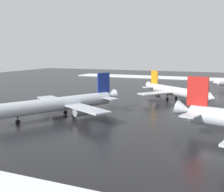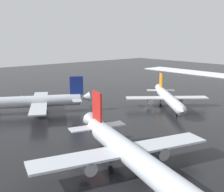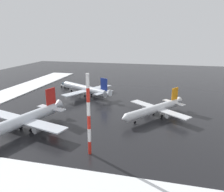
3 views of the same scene
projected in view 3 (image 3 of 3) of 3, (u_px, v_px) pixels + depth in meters
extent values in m
plane|color=black|center=(164.00, 108.00, 77.91)|extent=(240.00, 240.00, 0.00)
cube|color=white|center=(3.00, 96.00, 93.11)|extent=(14.00, 116.00, 0.34)
cylinder|color=silver|center=(84.00, 89.00, 93.71)|extent=(23.80, 14.72, 2.89)
cone|color=silver|center=(65.00, 84.00, 102.62)|extent=(3.11, 3.39, 2.75)
cone|color=silver|center=(108.00, 93.00, 84.56)|extent=(3.84, 3.61, 2.81)
cube|color=silver|center=(75.00, 93.00, 87.16)|extent=(8.57, 11.50, 0.31)
cylinder|color=gray|center=(78.00, 94.00, 88.88)|extent=(3.35, 2.88, 1.70)
cube|color=silver|center=(100.00, 87.00, 97.11)|extent=(8.57, 11.50, 0.31)
cylinder|color=gray|center=(96.00, 90.00, 96.40)|extent=(3.35, 2.88, 1.70)
cube|color=navy|center=(104.00, 84.00, 85.03)|extent=(3.14, 1.89, 4.76)
cube|color=silver|center=(99.00, 94.00, 84.22)|extent=(3.89, 4.64, 0.20)
cube|color=silver|center=(108.00, 91.00, 87.86)|extent=(3.89, 4.64, 0.20)
cylinder|color=black|center=(71.00, 88.00, 99.83)|extent=(0.20, 0.20, 0.60)
cylinder|color=black|center=(72.00, 91.00, 100.17)|extent=(0.96, 0.71, 0.94)
cylinder|color=black|center=(85.00, 93.00, 91.08)|extent=(0.20, 0.20, 0.60)
cylinder|color=black|center=(85.00, 96.00, 91.41)|extent=(0.96, 0.71, 0.94)
cylinder|color=black|center=(91.00, 92.00, 93.75)|extent=(0.20, 0.20, 0.60)
cylinder|color=black|center=(92.00, 94.00, 94.08)|extent=(0.96, 0.71, 0.94)
cylinder|color=silver|center=(153.00, 110.00, 68.47)|extent=(16.04, 19.58, 2.58)
cone|color=silver|center=(124.00, 119.00, 61.10)|extent=(3.06, 2.95, 2.45)
cone|color=silver|center=(177.00, 101.00, 75.80)|extent=(3.40, 3.49, 2.51)
cube|color=silver|center=(174.00, 114.00, 65.19)|extent=(9.85, 8.71, 0.27)
cylinder|color=gray|center=(169.00, 115.00, 66.32)|extent=(2.79, 2.97, 1.52)
cube|color=silver|center=(144.00, 104.00, 74.59)|extent=(9.85, 8.71, 0.27)
cylinder|color=gray|center=(146.00, 108.00, 73.42)|extent=(2.79, 2.97, 1.52)
cube|color=orange|center=(175.00, 94.00, 73.94)|extent=(2.08, 2.57, 4.26)
cube|color=silver|center=(180.00, 104.00, 72.94)|extent=(4.09, 3.80, 0.18)
cube|color=silver|center=(168.00, 101.00, 76.38)|extent=(4.09, 3.80, 0.18)
cylinder|color=black|center=(135.00, 119.00, 64.00)|extent=(0.18, 0.18, 0.53)
cylinder|color=black|center=(135.00, 122.00, 64.30)|extent=(0.72, 0.82, 0.84)
cylinder|color=black|center=(162.00, 113.00, 68.88)|extent=(0.18, 0.18, 0.53)
cylinder|color=black|center=(162.00, 116.00, 69.18)|extent=(0.72, 0.82, 0.84)
cylinder|color=black|center=(154.00, 110.00, 71.40)|extent=(0.18, 0.18, 0.53)
cylinder|color=black|center=(154.00, 113.00, 71.70)|extent=(0.72, 0.82, 0.84)
cylinder|color=silver|center=(16.00, 123.00, 56.55)|extent=(10.42, 27.40, 3.12)
cone|color=silver|center=(57.00, 105.00, 69.05)|extent=(3.44, 3.88, 3.04)
cube|color=silver|center=(45.00, 126.00, 55.39)|extent=(12.59, 7.11, 0.33)
cylinder|color=gray|center=(39.00, 129.00, 56.12)|extent=(2.61, 3.50, 1.84)
cube|color=silver|center=(7.00, 116.00, 62.48)|extent=(12.59, 7.11, 0.33)
cylinder|color=gray|center=(10.00, 120.00, 61.48)|extent=(2.61, 3.50, 1.84)
cube|color=red|center=(51.00, 97.00, 66.28)|extent=(1.31, 3.63, 5.15)
cube|color=silver|center=(58.00, 109.00, 65.80)|extent=(4.89, 3.49, 0.22)
cube|color=silver|center=(45.00, 107.00, 68.39)|extent=(4.89, 3.49, 0.22)
cylinder|color=black|center=(30.00, 126.00, 58.29)|extent=(0.22, 0.22, 0.64)
cylinder|color=black|center=(31.00, 130.00, 58.65)|extent=(0.58, 1.06, 1.01)
cylinder|color=black|center=(20.00, 123.00, 60.19)|extent=(0.22, 0.22, 0.64)
cylinder|color=black|center=(21.00, 127.00, 60.55)|extent=(0.58, 1.06, 1.01)
cube|color=silver|center=(65.00, 85.00, 107.71)|extent=(5.04, 4.40, 0.50)
cube|color=#3F5160|center=(64.00, 84.00, 108.15)|extent=(2.00, 2.03, 1.10)
cylinder|color=black|center=(62.00, 87.00, 108.41)|extent=(0.92, 0.77, 0.90)
cylinder|color=black|center=(65.00, 86.00, 109.69)|extent=(0.92, 0.77, 0.90)
cylinder|color=black|center=(65.00, 88.00, 106.11)|extent=(0.92, 0.77, 0.90)
cylinder|color=black|center=(68.00, 87.00, 107.40)|extent=(0.92, 0.77, 0.90)
cylinder|color=black|center=(103.00, 87.00, 107.06)|extent=(0.16, 0.16, 0.85)
cylinder|color=black|center=(102.00, 87.00, 107.02)|extent=(0.16, 0.16, 0.85)
cylinder|color=orange|center=(103.00, 86.00, 106.84)|extent=(0.36, 0.36, 0.62)
sphere|color=tan|center=(103.00, 85.00, 106.72)|extent=(0.24, 0.24, 0.24)
cylinder|color=black|center=(78.00, 90.00, 101.59)|extent=(0.16, 0.16, 0.85)
cylinder|color=black|center=(79.00, 90.00, 101.77)|extent=(0.16, 0.16, 0.85)
cylinder|color=orange|center=(78.00, 88.00, 101.48)|extent=(0.36, 0.36, 0.62)
sphere|color=tan|center=(78.00, 88.00, 101.37)|extent=(0.24, 0.24, 0.24)
cylinder|color=black|center=(54.00, 90.00, 102.09)|extent=(0.16, 0.16, 0.85)
cylinder|color=black|center=(54.00, 90.00, 102.06)|extent=(0.16, 0.16, 0.85)
cylinder|color=orange|center=(54.00, 88.00, 101.87)|extent=(0.36, 0.36, 0.62)
sphere|color=tan|center=(54.00, 87.00, 101.76)|extent=(0.24, 0.24, 0.24)
cylinder|color=red|center=(90.00, 147.00, 47.78)|extent=(0.70, 0.70, 2.98)
cylinder|color=white|center=(89.00, 135.00, 46.97)|extent=(0.70, 0.70, 2.98)
cylinder|color=red|center=(89.00, 122.00, 46.16)|extent=(0.70, 0.70, 2.98)
cylinder|color=white|center=(89.00, 109.00, 45.35)|extent=(0.70, 0.70, 2.98)
cylinder|color=red|center=(88.00, 95.00, 44.54)|extent=(0.70, 0.70, 2.98)
cylinder|color=white|center=(88.00, 81.00, 43.73)|extent=(0.70, 0.70, 2.98)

